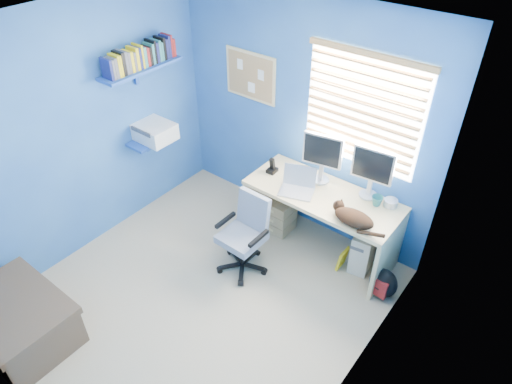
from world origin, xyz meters
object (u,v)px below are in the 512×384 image
Objects in this scene: desk at (320,222)px; tower_pc at (365,246)px; laptop at (297,183)px; cat at (354,218)px; office_chair at (245,243)px.

desk is 3.46× the size of tower_pc.
desk is at bearing -175.26° from tower_pc.
laptop is 0.73× the size of tower_pc.
laptop is at bearing -169.99° from cat.
cat is 0.67m from tower_pc.
office_chair is at bearing -136.77° from cat.
laptop reaches higher than cat.
cat reaches higher than desk.
tower_pc is at bearing 100.80° from cat.
laptop reaches higher than desk.
desk is 4.71× the size of laptop.
cat reaches higher than office_chair.
desk is 0.82m from office_chair.
office_chair is at bearing -124.21° from desk.
laptop is 0.40× the size of office_chair.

